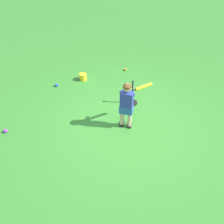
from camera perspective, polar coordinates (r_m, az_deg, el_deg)
ground_plane at (r=5.11m, az=3.68°, el=-3.08°), size 40.00×40.00×0.00m
child_batter at (r=4.67m, az=3.83°, el=2.60°), size 0.36×0.75×1.08m
play_ball_center_lawn at (r=7.05m, az=3.30°, el=10.39°), size 0.08×0.08×0.08m
play_ball_far_left at (r=6.46m, az=-13.43°, el=6.44°), size 0.09×0.09×0.09m
play_ball_behind_batter at (r=5.38m, az=-24.69°, el=-4.21°), size 0.09×0.09×0.09m
batting_tee at (r=5.66m, az=4.87°, el=3.04°), size 0.28×0.28×0.62m
toy_bucket at (r=6.60m, az=-7.11°, el=8.59°), size 0.22×0.22×0.19m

